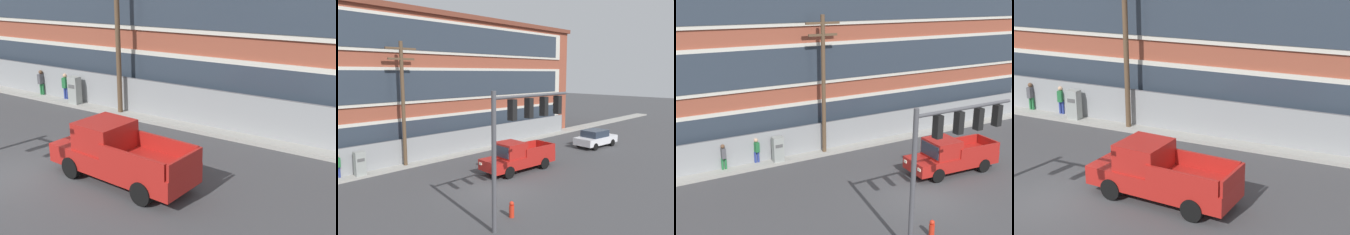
% 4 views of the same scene
% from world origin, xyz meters
% --- Properties ---
extents(ground_plane, '(160.00, 160.00, 0.00)m').
position_xyz_m(ground_plane, '(0.00, 0.00, 0.00)').
color(ground_plane, '#424244').
extents(sidewalk_building_side, '(80.00, 1.60, 0.16)m').
position_xyz_m(sidewalk_building_side, '(0.00, 8.41, 0.08)').
color(sidewalk_building_side, '#9E9B93').
rests_on(sidewalk_building_side, ground).
extents(brick_mill_building, '(39.26, 9.15, 11.55)m').
position_xyz_m(brick_mill_building, '(0.46, 13.49, 5.79)').
color(brick_mill_building, brown).
rests_on(brick_mill_building, ground).
extents(chain_link_fence, '(32.39, 0.06, 2.01)m').
position_xyz_m(chain_link_fence, '(1.96, 8.51, 1.02)').
color(chain_link_fence, gray).
rests_on(chain_link_fence, ground).
extents(pickup_truck_red, '(5.66, 2.30, 2.09)m').
position_xyz_m(pickup_truck_red, '(3.57, 1.85, 0.97)').
color(pickup_truck_red, '#AD1E19').
rests_on(pickup_truck_red, ground).
extents(utility_pole_near_corner, '(2.25, 0.26, 8.85)m').
position_xyz_m(utility_pole_near_corner, '(-1.43, 8.09, 4.86)').
color(utility_pole_near_corner, brown).
rests_on(utility_pole_near_corner, ground).
extents(electrical_cabinet, '(0.65, 0.50, 1.72)m').
position_xyz_m(electrical_cabinet, '(-4.65, 7.99, 0.86)').
color(electrical_cabinet, '#939993').
rests_on(electrical_cabinet, ground).
extents(pedestrian_near_cabinet, '(0.32, 0.44, 1.69)m').
position_xyz_m(pedestrian_near_cabinet, '(-5.85, 8.45, 0.97)').
color(pedestrian_near_cabinet, navy).
rests_on(pedestrian_near_cabinet, ground).
extents(pedestrian_by_fence, '(0.32, 0.40, 1.69)m').
position_xyz_m(pedestrian_by_fence, '(-7.85, 8.37, 0.97)').
color(pedestrian_by_fence, '#236B38').
rests_on(pedestrian_by_fence, ground).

